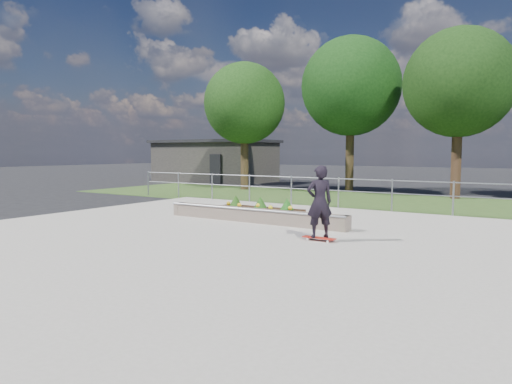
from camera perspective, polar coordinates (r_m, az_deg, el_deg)
ground at (r=10.92m, az=-5.19°, el=-6.29°), size 120.00×120.00×0.00m
grass_verge at (r=20.63m, az=13.98°, el=-1.06°), size 30.00×8.00×0.02m
concrete_slab at (r=10.91m, az=-5.19°, el=-6.13°), size 15.00×15.00×0.06m
fence at (r=17.30m, az=10.27°, el=0.40°), size 20.06×0.06×1.20m
building at (r=33.51m, az=-5.12°, el=3.92°), size 8.40×5.40×3.00m
tree_far_left at (r=26.08m, az=-1.47°, el=10.99°), size 4.55×4.55×7.15m
tree_mid_left at (r=25.38m, az=11.78°, el=12.76°), size 5.25×5.25×8.25m
tree_mid_right at (r=22.93m, az=24.06°, el=12.34°), size 4.90×4.90×7.70m
grind_ledge at (r=13.57m, az=-0.38°, el=-2.92°), size 6.00×0.44×0.43m
planter_bed at (r=14.90m, az=0.14°, el=-2.29°), size 3.00×1.20×0.61m
skateboarder at (r=10.71m, az=7.94°, el=-1.24°), size 0.80×0.72×1.77m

